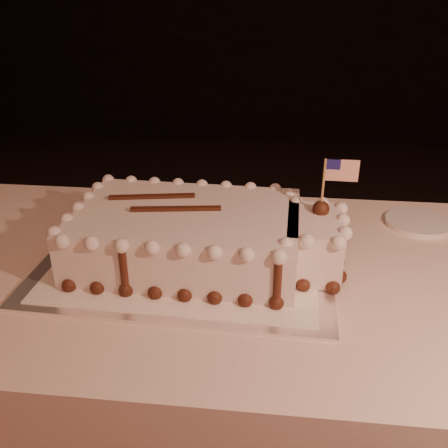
# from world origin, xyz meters

# --- Properties ---
(banquet_table) EXTENTS (2.40, 0.80, 0.75)m
(banquet_table) POSITION_xyz_m (0.00, 0.60, 0.38)
(banquet_table) COLOR beige
(banquet_table) RESTS_ON ground
(cake_board) EXTENTS (0.64, 0.49, 0.01)m
(cake_board) POSITION_xyz_m (-0.22, 0.61, 0.75)
(cake_board) COLOR white
(cake_board) RESTS_ON banquet_table
(doily) EXTENTS (0.57, 0.44, 0.00)m
(doily) POSITION_xyz_m (-0.22, 0.61, 0.76)
(doily) COLOR white
(doily) RESTS_ON cake_board
(sheet_cake) EXTENTS (0.60, 0.36, 0.24)m
(sheet_cake) POSITION_xyz_m (-0.19, 0.61, 0.82)
(sheet_cake) COLOR white
(sheet_cake) RESTS_ON doily
(side_plate) EXTENTS (0.16, 0.16, 0.01)m
(side_plate) POSITION_xyz_m (0.33, 0.86, 0.76)
(side_plate) COLOR white
(side_plate) RESTS_ON banquet_table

